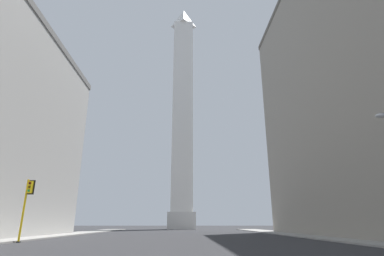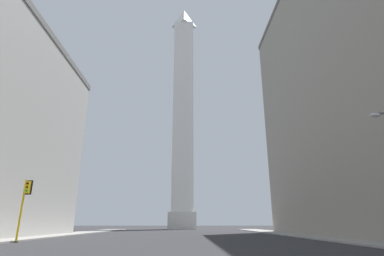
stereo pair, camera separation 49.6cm
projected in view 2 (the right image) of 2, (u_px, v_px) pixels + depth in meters
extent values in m
cube|color=gray|center=(0.00, 240.00, 28.61)|extent=(5.00, 100.90, 0.15)
cube|color=gray|center=(346.00, 240.00, 29.23)|extent=(5.00, 100.90, 0.15)
cube|color=silver|center=(182.00, 221.00, 80.85)|extent=(7.48, 7.48, 4.44)
cube|color=white|center=(183.00, 110.00, 90.51)|extent=(5.99, 5.99, 59.38)
pyramid|color=white|center=(184.00, 19.00, 100.50)|extent=(5.99, 5.99, 6.58)
cylinder|color=yellow|center=(21.00, 210.00, 27.21)|extent=(0.18, 0.18, 5.52)
cylinder|color=#262626|center=(16.00, 242.00, 26.38)|extent=(0.40, 0.40, 0.10)
cube|color=yellow|center=(28.00, 187.00, 27.83)|extent=(0.37, 0.37, 1.10)
cube|color=black|center=(29.00, 187.00, 28.01)|extent=(0.58, 0.08, 1.32)
sphere|color=#410907|center=(28.00, 183.00, 27.76)|extent=(0.22, 0.22, 0.22)
sphere|color=#483506|center=(27.00, 187.00, 27.65)|extent=(0.22, 0.22, 0.22)
sphere|color=green|center=(26.00, 191.00, 27.55)|extent=(0.22, 0.22, 0.22)
ellipsoid|color=silver|center=(375.00, 115.00, 17.33)|extent=(0.64, 0.36, 0.26)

